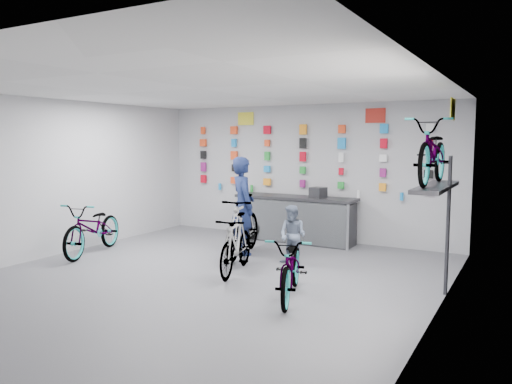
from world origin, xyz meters
The scene contains 20 objects.
floor centered at (0.00, 0.00, 0.00)m, with size 8.00×8.00×0.00m, color #58585D.
ceiling centered at (0.00, 0.00, 3.00)m, with size 8.00×8.00×0.00m, color white.
wall_back centered at (0.00, 4.00, 1.50)m, with size 7.00×7.00×0.00m, color #B9B9BC.
wall_left centered at (-3.50, 0.00, 1.50)m, with size 8.00×8.00×0.00m, color #B9B9BC.
wall_right centered at (3.50, 0.00, 1.50)m, with size 8.00×8.00×0.00m, color #B9B9BC.
counter centered at (0.00, 3.54, 0.49)m, with size 2.70×0.66×1.00m.
merch_wall centered at (-0.02, 3.93, 1.83)m, with size 5.57×0.08×1.56m.
wall_bracket centered at (3.33, 1.20, 1.46)m, with size 0.39×1.90×2.00m.
sign_left centered at (-1.50, 3.98, 2.72)m, with size 0.42×0.02×0.30m, color yellow.
sign_right centered at (1.60, 3.98, 2.72)m, with size 0.42×0.02×0.30m, color red.
sign_side centered at (3.48, 1.20, 2.65)m, with size 0.02×0.40×0.30m, color yellow.
bike_left centered at (-2.92, 0.53, 0.52)m, with size 0.69×1.96×1.03m, color gray.
bike_center centered at (0.25, 0.67, 0.50)m, with size 0.47×1.65×0.99m, color gray.
bike_right centered at (1.62, -0.06, 0.46)m, with size 0.61×1.75×0.92m, color gray.
bike_service centered at (-0.30, 1.83, 0.59)m, with size 0.55×1.95×1.17m, color gray.
bike_wall centered at (3.25, 1.20, 2.05)m, with size 0.63×1.80×0.95m, color gray.
clerk centered at (-0.39, 1.98, 0.95)m, with size 0.69×0.45×1.90m, color #131D44.
customer centered at (0.83, 1.65, 0.54)m, with size 0.52×0.41×1.07m, color slate.
spare_wheel centered at (-1.03, 3.17, 0.33)m, with size 0.70×0.41×0.67m.
register centered at (0.53, 3.55, 1.11)m, with size 0.28×0.30×0.22m, color black.
Camera 1 is at (4.52, -6.28, 2.23)m, focal length 35.00 mm.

